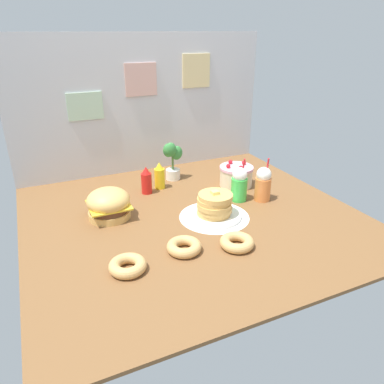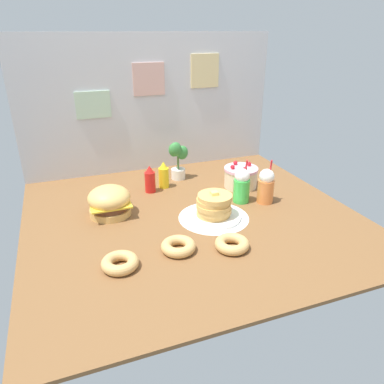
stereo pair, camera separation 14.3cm
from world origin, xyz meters
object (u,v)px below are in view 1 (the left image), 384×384
Objects in this scene: ketchup_bottle at (146,181)px; potted_plant at (172,159)px; layer_cake at (236,176)px; mustard_bottle at (160,176)px; pancake_stack at (214,207)px; donut_chocolate at (184,246)px; orange_float_cup at (263,184)px; donut_vanilla at (237,242)px; cream_soda_cup at (239,184)px; donut_pink_glaze at (128,265)px; burger at (109,204)px.

ketchup_bottle is 0.32m from potted_plant.
layer_cake is 1.25× the size of ketchup_bottle.
pancake_stack is at bearing -75.19° from mustard_bottle.
potted_plant is (0.32, 0.96, 0.13)m from donut_chocolate.
donut_vanilla is at bearing -136.51° from orange_float_cup.
layer_cake is 0.83× the size of cream_soda_cup.
pancake_stack is 0.31m from cream_soda_cup.
orange_float_cup is at bearing 12.00° from pancake_stack.
donut_pink_glaze is at bearing -159.13° from orange_float_cup.
mustard_bottle is at bearing 34.30° from burger.
donut_chocolate is at bearing -144.25° from cream_soda_cup.
donut_vanilla is at bearing -75.97° from ketchup_bottle.
layer_cake is 1.34× the size of donut_chocolate.
layer_cake is 0.96m from donut_chocolate.
mustard_bottle is 0.67× the size of orange_float_cup.
mustard_bottle is 1.08× the size of donut_pink_glaze.
ketchup_bottle is at bearing 104.03° from donut_vanilla.
ketchup_bottle is 0.90m from donut_vanilla.
burger is 0.88× the size of cream_soda_cup.
orange_float_cup reaches higher than layer_cake.
pancake_stack is (0.59, -0.27, -0.02)m from burger.
mustard_bottle is 0.67× the size of cream_soda_cup.
donut_pink_glaze is (-1.05, -0.40, -0.09)m from orange_float_cup.
donut_chocolate is at bearing -101.44° from mustard_bottle.
ketchup_bottle reaches higher than donut_chocolate.
mustard_bottle is at bearing -140.68° from potted_plant.
pancake_stack is 1.13× the size of orange_float_cup.
orange_float_cup is at bearing 26.06° from donut_chocolate.
pancake_stack is 1.83× the size of donut_pink_glaze.
orange_float_cup is 1.61× the size of donut_vanilla.
mustard_bottle is at bearing 96.42° from donut_vanilla.
mustard_bottle is 1.00m from donut_pink_glaze.
layer_cake is 0.66m from ketchup_bottle.
ketchup_bottle is at bearing 86.02° from donut_chocolate.
pancake_stack reaches higher than donut_pink_glaze.
orange_float_cup is at bearing -55.55° from potted_plant.
burger is 0.61m from donut_chocolate.
layer_cake is 1.23m from donut_pink_glaze.
potted_plant is (-0.41, 0.60, 0.04)m from orange_float_cup.
burger is 0.88× the size of orange_float_cup.
burger is 1.43× the size of donut_chocolate.
pancake_stack is 0.54m from layer_cake.
donut_pink_glaze is 1.00× the size of donut_chocolate.
ketchup_bottle is at bearing -147.46° from potted_plant.
ketchup_bottle reaches higher than burger.
ketchup_bottle is 0.67× the size of cream_soda_cup.
ketchup_bottle is (-0.64, 0.14, 0.02)m from layer_cake.
donut_chocolate is at bearing -139.76° from pancake_stack.
donut_pink_glaze is (-0.63, -0.31, -0.04)m from pancake_stack.
layer_cake is at bearing 44.92° from pancake_stack.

